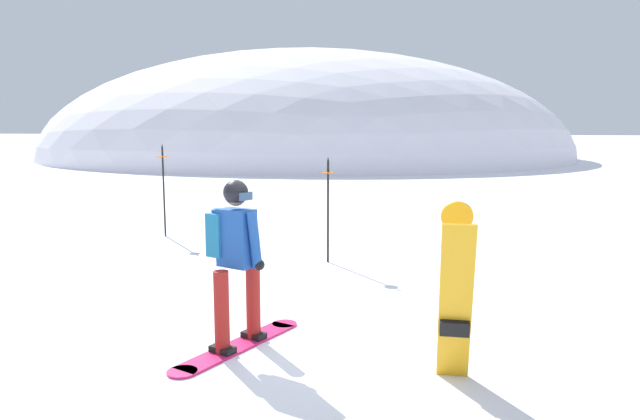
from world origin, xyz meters
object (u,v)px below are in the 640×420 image
(spare_snowboard, at_px, (456,294))
(piste_marker_near, at_px, (328,202))
(snowboarder_main, at_px, (235,259))
(piste_marker_far, at_px, (164,184))

(spare_snowboard, xyz_separation_m, piste_marker_near, (-1.83, 4.39, 0.19))
(snowboarder_main, xyz_separation_m, piste_marker_far, (-3.35, 5.58, 0.16))
(snowboarder_main, bearing_deg, spare_snowboard, -13.55)
(snowboarder_main, bearing_deg, piste_marker_near, 85.41)
(piste_marker_near, bearing_deg, snowboarder_main, -94.59)
(snowboarder_main, distance_m, spare_snowboard, 2.21)
(spare_snowboard, bearing_deg, piste_marker_far, 132.01)
(snowboarder_main, distance_m, piste_marker_far, 6.51)
(spare_snowboard, height_order, piste_marker_far, piste_marker_far)
(snowboarder_main, distance_m, piste_marker_near, 3.89)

